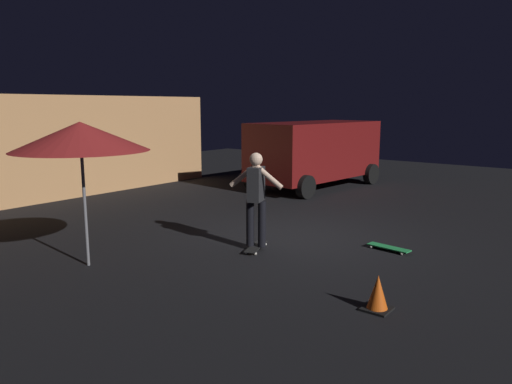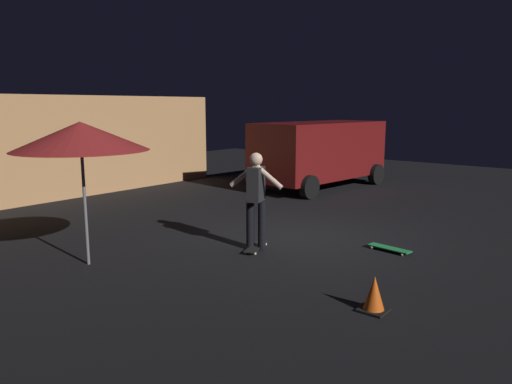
% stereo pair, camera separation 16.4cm
% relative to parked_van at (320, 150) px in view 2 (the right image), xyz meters
% --- Properties ---
extents(ground_plane, '(28.00, 28.00, 0.00)m').
position_rel_parked_van_xyz_m(ground_plane, '(-5.32, -2.75, -1.16)').
color(ground_plane, black).
extents(low_building, '(11.46, 3.59, 2.82)m').
position_rel_parked_van_xyz_m(low_building, '(-6.43, 6.07, 0.25)').
color(low_building, tan).
rests_on(low_building, ground_plane).
extents(parked_van, '(4.76, 2.57, 2.03)m').
position_rel_parked_van_xyz_m(parked_van, '(0.00, 0.00, 0.00)').
color(parked_van, maroon).
rests_on(parked_van, ground_plane).
extents(patio_umbrella, '(2.10, 2.10, 2.30)m').
position_rel_parked_van_xyz_m(patio_umbrella, '(-8.82, -1.09, 0.91)').
color(patio_umbrella, slate).
rests_on(patio_umbrella, ground_plane).
extents(skateboard_ridden, '(0.80, 0.46, 0.07)m').
position_rel_parked_van_xyz_m(skateboard_ridden, '(-6.48, -2.70, -1.11)').
color(skateboard_ridden, black).
rests_on(skateboard_ridden, ground_plane).
extents(skateboard_spare, '(0.29, 0.80, 0.07)m').
position_rel_parked_van_xyz_m(skateboard_spare, '(-5.07, -4.60, -1.11)').
color(skateboard_spare, green).
rests_on(skateboard_spare, ground_plane).
extents(skater, '(0.43, 0.95, 1.67)m').
position_rel_parked_van_xyz_m(skater, '(-6.48, -2.70, -0.12)').
color(skater, black).
rests_on(skater, skateboard_ridden).
extents(traffic_cone, '(0.34, 0.34, 0.46)m').
position_rel_parked_van_xyz_m(traffic_cone, '(-7.58, -5.50, -0.95)').
color(traffic_cone, black).
rests_on(traffic_cone, ground_plane).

